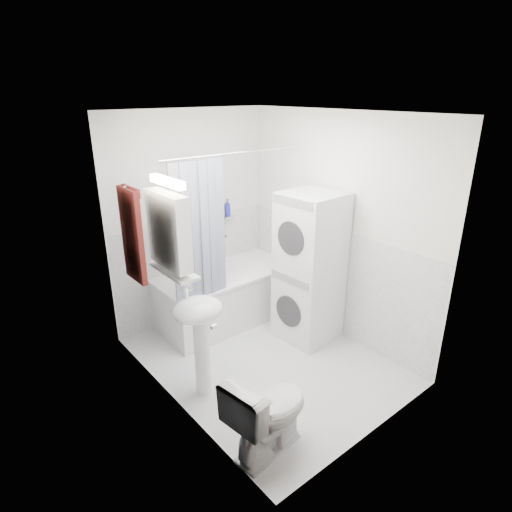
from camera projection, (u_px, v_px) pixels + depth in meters
floor at (264, 360)px, 4.37m from camera, size 2.60×2.60×0.00m
room_walls at (265, 220)px, 3.82m from camera, size 2.60×2.60×2.60m
wainscot at (246, 297)px, 4.36m from camera, size 1.98×2.58×2.58m
door at (213, 327)px, 3.04m from camera, size 0.05×2.00×2.00m
bathtub at (226, 293)px, 5.02m from camera, size 1.61×0.76×0.61m
tub_spout at (223, 235)px, 5.16m from camera, size 0.04×0.12×0.04m
curtain_rod at (241, 152)px, 4.18m from camera, size 1.79×0.02×0.02m
shower_curtain at (200, 236)px, 4.15m from camera, size 0.55×0.02×1.45m
sink at (199, 325)px, 3.65m from camera, size 0.44×0.37×1.04m
medicine_cabinet at (169, 228)px, 3.33m from camera, size 0.13×0.50×0.71m
shelf at (174, 271)px, 3.47m from camera, size 0.18×0.54×0.02m
shower_caddy at (226, 217)px, 5.10m from camera, size 0.22×0.06×0.02m
towel at (132, 234)px, 3.86m from camera, size 0.07×0.37×0.89m
washer_dryer at (309, 268)px, 4.52m from camera, size 0.61×0.60×1.62m
toilet at (268, 412)px, 3.17m from camera, size 0.74×0.48×0.69m
soap_pump at (185, 286)px, 3.78m from camera, size 0.08×0.17×0.08m
shelf_bottle at (183, 271)px, 3.35m from camera, size 0.07×0.18×0.07m
shelf_cup at (166, 259)px, 3.54m from camera, size 0.10×0.09×0.10m
shampoo_a at (219, 213)px, 5.02m from camera, size 0.13×0.17×0.13m
shampoo_b at (227, 213)px, 5.10m from camera, size 0.08×0.21×0.08m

